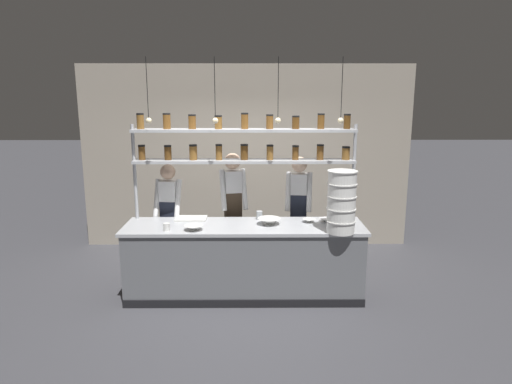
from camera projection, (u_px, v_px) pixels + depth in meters
name	position (u px, v px, depth m)	size (l,w,h in m)	color
ground_plane	(245.00, 294.00, 5.82)	(40.00, 40.00, 0.00)	#3D3D42
back_wall	(246.00, 157.00, 7.50)	(5.36, 0.12, 2.97)	#9E9384
prep_counter	(244.00, 260.00, 5.72)	(2.96, 0.76, 0.92)	slate
spice_shelf_unit	(244.00, 149.00, 5.75)	(2.84, 0.28, 2.27)	#ADAFB5
chef_left	(169.00, 214.00, 6.16)	(0.39, 0.31, 1.59)	black
chef_center	(233.00, 206.00, 6.25)	(0.41, 0.34, 1.73)	black
chef_right	(299.00, 208.00, 6.31)	(0.39, 0.31, 1.67)	black
container_stack	(341.00, 202.00, 5.25)	(0.35, 0.35, 0.73)	white
cutting_board	(191.00, 219.00, 5.87)	(0.40, 0.26, 0.02)	silver
prep_bowl_near_left	(269.00, 221.00, 5.64)	(0.29, 0.29, 0.08)	silver
prep_bowl_center_front	(309.00, 221.00, 5.74)	(0.16, 0.16, 0.04)	silver
prep_bowl_center_back	(194.00, 228.00, 5.40)	(0.23, 0.23, 0.06)	silver
prep_bowl_near_right	(326.00, 220.00, 5.75)	(0.17, 0.17, 0.05)	white
serving_cup_front	(259.00, 215.00, 5.87)	(0.08, 0.08, 0.11)	#B2B7BC
serving_cup_by_board	(166.00, 227.00, 5.38)	(0.08, 0.08, 0.09)	silver
pendant_light_row	(246.00, 117.00, 5.35)	(2.33, 0.07, 0.76)	black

